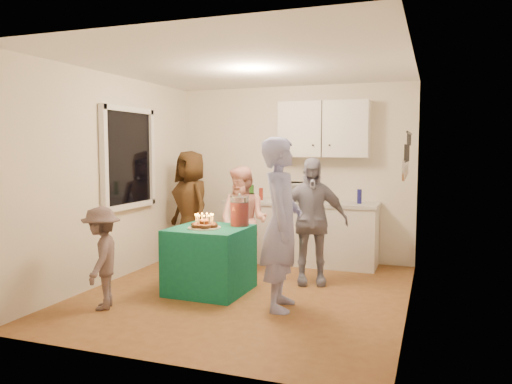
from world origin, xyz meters
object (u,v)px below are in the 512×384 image
(counter, at_px, (300,234))
(punch_jar, at_px, (240,212))
(man_birthday, at_px, (282,224))
(woman_back_right, at_px, (310,221))
(child_near_left, at_px, (102,258))
(party_table, at_px, (210,260))
(microwave, at_px, (300,192))
(woman_back_center, at_px, (244,221))
(woman_back_left, at_px, (191,206))

(counter, bearing_deg, punch_jar, -102.12)
(man_birthday, relative_size, woman_back_right, 1.14)
(counter, relative_size, child_near_left, 2.05)
(party_table, relative_size, man_birthday, 0.47)
(party_table, bearing_deg, man_birthday, -17.32)
(microwave, distance_m, party_table, 2.00)
(counter, distance_m, party_table, 1.89)
(party_table, xyz_separation_m, punch_jar, (0.28, 0.23, 0.55))
(child_near_left, bearing_deg, microwave, 128.21)
(party_table, height_order, man_birthday, man_birthday)
(punch_jar, height_order, child_near_left, punch_jar)
(punch_jar, xyz_separation_m, man_birthday, (0.68, -0.53, -0.03))
(child_near_left, bearing_deg, counter, 128.17)
(microwave, height_order, woman_back_center, woman_back_center)
(woman_back_left, bearing_deg, party_table, -20.85)
(counter, relative_size, microwave, 4.43)
(woman_back_center, bearing_deg, man_birthday, -45.38)
(man_birthday, bearing_deg, woman_back_right, -13.13)
(party_table, bearing_deg, microwave, 71.01)
(party_table, distance_m, woman_back_center, 0.92)
(woman_back_right, bearing_deg, microwave, 94.79)
(microwave, bearing_deg, counter, -7.00)
(counter, distance_m, woman_back_left, 1.66)
(man_birthday, relative_size, woman_back_center, 1.24)
(woman_back_center, xyz_separation_m, woman_back_right, (0.93, -0.10, 0.06))
(punch_jar, bearing_deg, woman_back_left, 137.15)
(woman_back_center, distance_m, woman_back_right, 0.93)
(man_birthday, xyz_separation_m, woman_back_left, (-1.91, 1.67, -0.08))
(party_table, bearing_deg, woman_back_center, 83.78)
(punch_jar, relative_size, child_near_left, 0.32)
(woman_back_left, bearing_deg, punch_jar, -8.33)
(punch_jar, distance_m, child_near_left, 1.64)
(microwave, xyz_separation_m, woman_back_left, (-1.56, -0.41, -0.23))
(child_near_left, bearing_deg, punch_jar, 112.79)
(woman_back_center, height_order, woman_back_right, woman_back_right)
(microwave, relative_size, man_birthday, 0.28)
(counter, distance_m, child_near_left, 3.07)
(woman_back_center, bearing_deg, punch_jar, -65.37)
(counter, relative_size, woman_back_right, 1.40)
(counter, distance_m, microwave, 0.62)
(counter, distance_m, man_birthday, 2.16)
(child_near_left, bearing_deg, woman_back_right, 108.48)
(microwave, distance_m, woman_back_center, 1.12)
(microwave, height_order, woman_back_left, woman_back_left)
(woman_back_left, bearing_deg, woman_back_right, 16.81)
(woman_back_right, distance_m, child_near_left, 2.49)
(punch_jar, bearing_deg, woman_back_right, 35.04)
(punch_jar, bearing_deg, counter, 77.88)
(counter, bearing_deg, child_near_left, -117.57)
(microwave, height_order, party_table, microwave)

